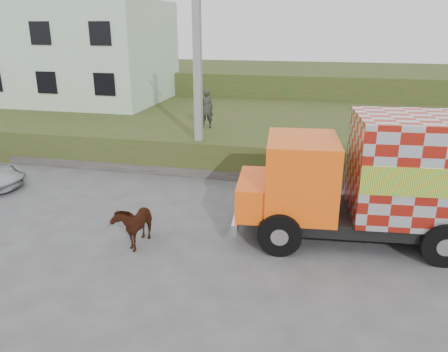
% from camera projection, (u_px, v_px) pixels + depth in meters
% --- Properties ---
extents(ground, '(120.00, 120.00, 0.00)m').
position_uv_depth(ground, '(190.00, 219.00, 14.56)').
color(ground, '#474749').
rests_on(ground, ground).
extents(embankment, '(40.00, 12.00, 1.50)m').
position_uv_depth(embankment, '(245.00, 130.00, 23.51)').
color(embankment, '#274717').
rests_on(embankment, ground).
extents(embankment_far, '(40.00, 12.00, 3.00)m').
position_uv_depth(embankment_far, '(272.00, 87.00, 34.30)').
color(embankment_far, '#274717').
rests_on(embankment_far, ground).
extents(retaining_strip, '(16.00, 0.50, 0.40)m').
position_uv_depth(retaining_strip, '(175.00, 170.00, 18.78)').
color(retaining_strip, '#595651').
rests_on(retaining_strip, ground).
extents(building, '(10.00, 8.00, 6.00)m').
position_uv_depth(building, '(82.00, 52.00, 27.36)').
color(building, '#B2D1B7').
rests_on(building, embankment).
extents(utility_pole, '(1.20, 0.30, 8.00)m').
position_uv_depth(utility_pole, '(198.00, 78.00, 17.66)').
color(utility_pole, gray).
rests_on(utility_pole, ground).
extents(cargo_truck, '(8.72, 3.63, 3.79)m').
position_uv_depth(cargo_truck, '(403.00, 179.00, 12.51)').
color(cargo_truck, black).
rests_on(cargo_truck, ground).
extents(cow, '(0.77, 1.59, 1.33)m').
position_uv_depth(cow, '(134.00, 223.00, 12.77)').
color(cow, '#311B0C').
rests_on(cow, ground).
extents(pedestrian, '(0.78, 0.65, 1.84)m').
position_uv_depth(pedestrian, '(206.00, 109.00, 20.42)').
color(pedestrian, '#322F2C').
rests_on(pedestrian, embankment).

